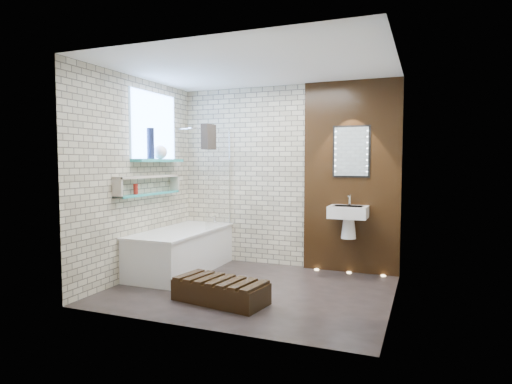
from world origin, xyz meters
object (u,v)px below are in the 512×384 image
at_px(bath_screen, 218,178).
at_px(washbasin, 348,216).
at_px(bathtub, 182,250).
at_px(led_mirror, 351,152).
at_px(walnut_step, 220,292).

xyz_separation_m(bath_screen, washbasin, (1.82, 0.18, -0.49)).
bearing_deg(bath_screen, bathtub, -128.90).
bearing_deg(led_mirror, walnut_step, -121.31).
distance_m(bathtub, washbasin, 2.32).
bearing_deg(bath_screen, washbasin, 5.78).
bearing_deg(walnut_step, bathtub, 137.38).
height_order(bathtub, led_mirror, led_mirror).
xyz_separation_m(bath_screen, led_mirror, (1.82, 0.34, 0.37)).
bearing_deg(bath_screen, walnut_step, -63.02).
height_order(bath_screen, walnut_step, bath_screen).
bearing_deg(washbasin, bathtub, -163.99).
xyz_separation_m(bath_screen, walnut_step, (0.73, -1.44, -1.17)).
relative_size(bath_screen, washbasin, 2.41).
distance_m(washbasin, led_mirror, 0.88).
xyz_separation_m(bathtub, bath_screen, (0.35, 0.44, 0.99)).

